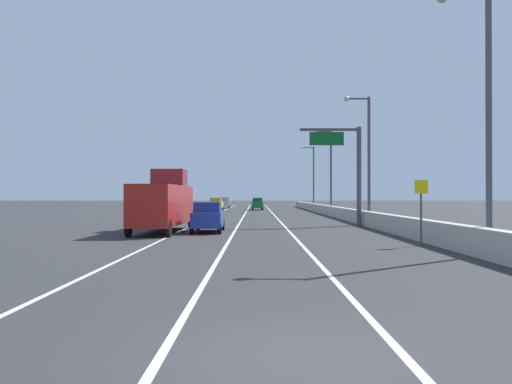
# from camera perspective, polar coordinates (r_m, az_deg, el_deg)

# --- Properties ---
(ground_plane) EXTENTS (320.00, 320.00, 0.00)m
(ground_plane) POSITION_cam_1_polar(r_m,az_deg,el_deg) (71.63, 0.56, -2.21)
(ground_plane) COLOR #2D2D30
(lane_stripe_left) EXTENTS (0.16, 130.00, 0.00)m
(lane_stripe_left) POSITION_cam_1_polar(r_m,az_deg,el_deg) (62.82, -4.39, -2.46)
(lane_stripe_left) COLOR silver
(lane_stripe_left) RESTS_ON ground_plane
(lane_stripe_center) EXTENTS (0.16, 130.00, 0.00)m
(lane_stripe_center) POSITION_cam_1_polar(r_m,az_deg,el_deg) (62.65, -1.20, -2.47)
(lane_stripe_center) COLOR silver
(lane_stripe_center) RESTS_ON ground_plane
(lane_stripe_right) EXTENTS (0.16, 130.00, 0.00)m
(lane_stripe_right) POSITION_cam_1_polar(r_m,az_deg,el_deg) (62.67, 2.01, -2.47)
(lane_stripe_right) COLOR silver
(lane_stripe_right) RESTS_ON ground_plane
(jersey_barrier_right) EXTENTS (0.60, 120.00, 1.10)m
(jersey_barrier_right) POSITION_cam_1_polar(r_m,az_deg,el_deg) (48.36, 10.10, -2.44)
(jersey_barrier_right) COLOR #B2ADA3
(jersey_barrier_right) RESTS_ON ground_plane
(overhead_sign_gantry) EXTENTS (4.68, 0.36, 7.50)m
(overhead_sign_gantry) POSITION_cam_1_polar(r_m,az_deg,el_deg) (40.70, 10.09, 3.05)
(overhead_sign_gantry) COLOR #47474C
(overhead_sign_gantry) RESTS_ON ground_plane
(speed_advisory_sign) EXTENTS (0.60, 0.11, 3.00)m
(speed_advisory_sign) POSITION_cam_1_polar(r_m,az_deg,el_deg) (25.18, 17.45, -1.59)
(speed_advisory_sign) COLOR #4C4C51
(speed_advisory_sign) RESTS_ON ground_plane
(lamp_post_right_near) EXTENTS (2.14, 0.44, 10.20)m
(lamp_post_right_near) POSITION_cam_1_polar(r_m,az_deg,el_deg) (22.47, 23.28, 8.74)
(lamp_post_right_near) COLOR #4C4C51
(lamp_post_right_near) RESTS_ON ground_plane
(lamp_post_right_second) EXTENTS (2.14, 0.44, 10.20)m
(lamp_post_right_second) POSITION_cam_1_polar(r_m,az_deg,el_deg) (42.88, 11.82, 4.39)
(lamp_post_right_second) COLOR #4C4C51
(lamp_post_right_second) RESTS_ON ground_plane
(lamp_post_right_third) EXTENTS (2.14, 0.44, 10.20)m
(lamp_post_right_third) POSITION_cam_1_polar(r_m,az_deg,el_deg) (63.99, 7.92, 2.82)
(lamp_post_right_third) COLOR #4C4C51
(lamp_post_right_third) RESTS_ON ground_plane
(lamp_post_right_fourth) EXTENTS (2.14, 0.44, 10.20)m
(lamp_post_right_fourth) POSITION_cam_1_polar(r_m,az_deg,el_deg) (85.30, 6.12, 2.02)
(lamp_post_right_fourth) COLOR #4C4C51
(lamp_post_right_fourth) RESTS_ON ground_plane
(car_yellow_0) EXTENTS (2.02, 4.38, 1.95)m
(car_yellow_0) POSITION_cam_1_polar(r_m,az_deg,el_deg) (81.31, -4.25, -1.30)
(car_yellow_0) COLOR gold
(car_yellow_0) RESTS_ON ground_plane
(car_green_1) EXTENTS (1.84, 4.65, 1.93)m
(car_green_1) POSITION_cam_1_polar(r_m,az_deg,el_deg) (83.07, 0.20, -1.29)
(car_green_1) COLOR #196033
(car_green_1) RESTS_ON ground_plane
(car_silver_2) EXTENTS (2.05, 4.67, 1.96)m
(car_silver_2) POSITION_cam_1_polar(r_m,az_deg,el_deg) (95.22, -3.37, -1.16)
(car_silver_2) COLOR #B7B7BC
(car_silver_2) RESTS_ON ground_plane
(car_blue_3) EXTENTS (1.90, 4.64, 1.89)m
(car_blue_3) POSITION_cam_1_polar(r_m,az_deg,el_deg) (33.28, -5.13, -2.70)
(car_blue_3) COLOR #1E389E
(car_blue_3) RESTS_ON ground_plane
(box_truck) EXTENTS (2.64, 9.67, 4.04)m
(box_truck) POSITION_cam_1_polar(r_m,az_deg,el_deg) (33.87, -9.88, -1.15)
(box_truck) COLOR #A51E19
(box_truck) RESTS_ON ground_plane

